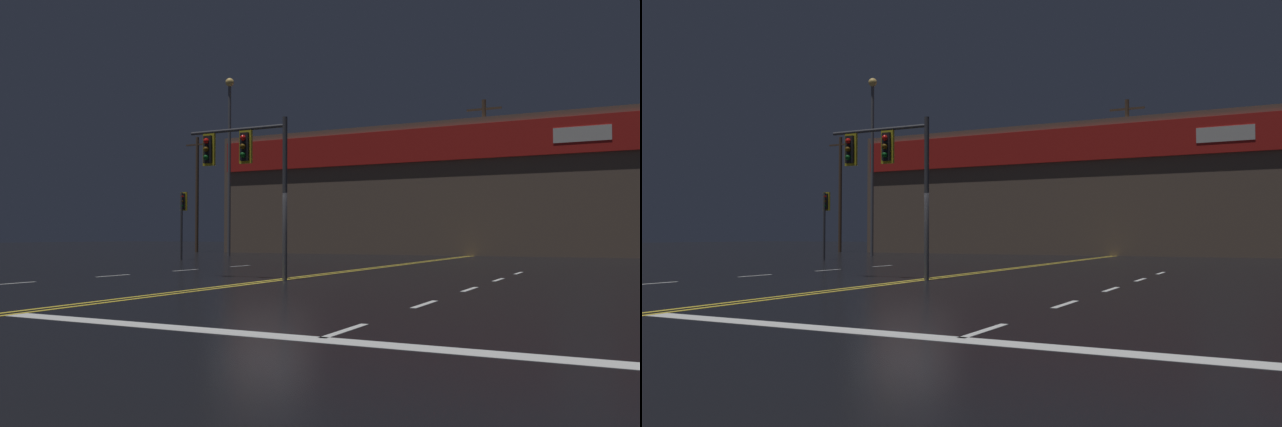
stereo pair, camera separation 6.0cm
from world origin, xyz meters
TOP-DOWN VIEW (x-y plane):
  - ground_plane at (0.00, 0.00)m, footprint 200.00×200.00m
  - road_markings at (1.20, -1.70)m, footprint 16.79×60.00m
  - traffic_signal_median at (-1.24, 0.73)m, footprint 3.42×0.36m
  - traffic_signal_corner_northwest at (-12.31, 11.65)m, footprint 0.42×0.36m
  - streetlight_near_left at (-14.17, 18.61)m, footprint 0.56×0.56m
  - building_backdrop at (0.00, 29.80)m, footprint 37.89×10.23m
  - utility_pole_row at (1.86, 25.28)m, footprint 47.14×0.26m

SIDE VIEW (x-z plane):
  - ground_plane at x=0.00m, z-range 0.00..0.00m
  - road_markings at x=1.20m, z-range 0.00..0.01m
  - traffic_signal_corner_northwest at x=-12.31m, z-range 0.85..4.46m
  - traffic_signal_median at x=-1.24m, z-range 1.19..5.90m
  - building_backdrop at x=0.00m, z-range 0.01..8.82m
  - utility_pole_row at x=1.86m, z-range -0.21..10.68m
  - streetlight_near_left at x=-14.17m, z-range 1.40..12.97m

